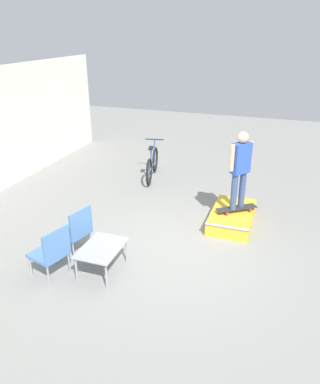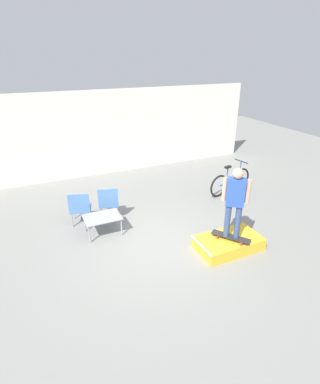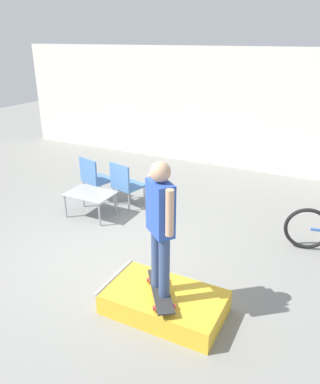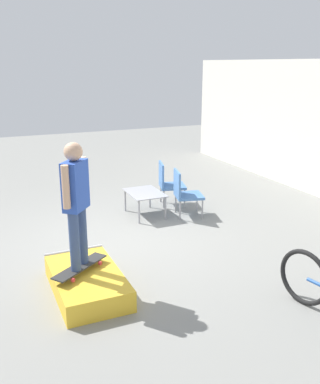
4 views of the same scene
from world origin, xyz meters
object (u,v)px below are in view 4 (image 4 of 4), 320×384
object	(u,v)px
coffee_table	(145,195)
skateboard_on_ramp	(80,267)
skate_ramp_box	(87,282)
patio_chair_left	(168,182)
person_skater	(76,196)
patio_chair_right	(184,191)

from	to	relation	value
coffee_table	skateboard_on_ramp	bearing A→B (deg)	-37.54
skateboard_on_ramp	coffee_table	distance (m)	3.09
skate_ramp_box	patio_chair_left	xyz separation A→B (m)	(-2.87, 2.50, 0.36)
person_skater	patio_chair_right	size ratio (longest dim) A/B	1.76
skate_ramp_box	person_skater	world-z (taller)	person_skater
patio_chair_left	patio_chair_right	distance (m)	0.75
coffee_table	patio_chair_right	world-z (taller)	patio_chair_right
patio_chair_right	person_skater	bearing A→B (deg)	143.63
coffee_table	patio_chair_right	bearing A→B (deg)	63.04
person_skater	skate_ramp_box	bearing A→B (deg)	117.21
skateboard_on_ramp	skate_ramp_box	bearing A→B (deg)	131.79
skateboard_on_ramp	person_skater	world-z (taller)	person_skater
person_skater	patio_chair_left	bearing A→B (deg)	177.20
person_skater	coffee_table	bearing A→B (deg)	-178.25
skate_ramp_box	patio_chair_left	distance (m)	3.82
skate_ramp_box	person_skater	xyz separation A→B (m)	(-0.02, -0.07, 1.19)
skate_ramp_box	person_skater	bearing A→B (deg)	-102.08
skateboard_on_ramp	coffee_table	size ratio (longest dim) A/B	0.93
skateboard_on_ramp	patio_chair_left	bearing A→B (deg)	-168.22
person_skater	patio_chair_right	world-z (taller)	person_skater
skateboard_on_ramp	patio_chair_right	distance (m)	3.32
coffee_table	patio_chair_left	distance (m)	0.81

